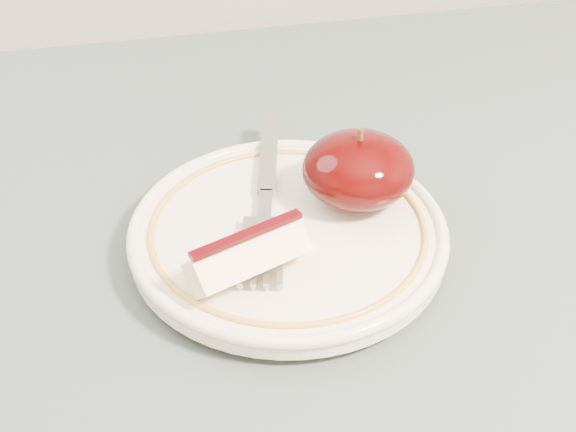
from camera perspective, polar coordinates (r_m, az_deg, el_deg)
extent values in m
cylinder|color=brown|center=(1.12, 17.20, -5.50)|extent=(0.05, 0.05, 0.71)
cube|color=#3F4D47|center=(0.47, 2.83, -12.88)|extent=(0.90, 0.90, 0.04)
cylinder|color=#F1E6CA|center=(0.53, 0.00, -2.13)|extent=(0.11, 0.11, 0.01)
cylinder|color=#F1E6CA|center=(0.52, 0.00, -1.38)|extent=(0.21, 0.21, 0.01)
torus|color=#F1E6CA|center=(0.52, 0.00, -0.95)|extent=(0.21, 0.21, 0.01)
torus|color=gold|center=(0.52, 0.00, -0.83)|extent=(0.18, 0.18, 0.00)
ellipsoid|color=black|center=(0.53, 5.02, 3.32)|extent=(0.08, 0.07, 0.05)
cylinder|color=#472D19|center=(0.52, 5.18, 5.67)|extent=(0.00, 0.00, 0.01)
cube|color=#FEF2BB|center=(0.47, -2.88, -2.97)|extent=(0.08, 0.06, 0.03)
cube|color=#320103|center=(0.46, -2.94, -1.32)|extent=(0.07, 0.03, 0.00)
cube|color=gray|center=(0.58, -1.36, 4.67)|extent=(0.04, 0.10, 0.00)
cube|color=gray|center=(0.53, -1.63, 0.81)|extent=(0.02, 0.03, 0.00)
cube|color=gray|center=(0.51, -1.75, -1.03)|extent=(0.03, 0.03, 0.00)
cube|color=gray|center=(0.49, -0.53, -3.38)|extent=(0.01, 0.04, 0.00)
cube|color=gray|center=(0.49, -1.45, -3.36)|extent=(0.01, 0.04, 0.00)
cube|color=gray|center=(0.49, -2.37, -3.35)|extent=(0.01, 0.04, 0.00)
cube|color=gray|center=(0.49, -3.29, -3.34)|extent=(0.01, 0.04, 0.00)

